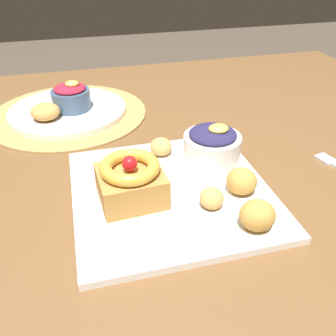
{
  "coord_description": "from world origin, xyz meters",
  "views": [
    {
      "loc": [
        -0.11,
        -0.64,
        1.09
      ],
      "look_at": [
        0.01,
        -0.16,
        0.77
      ],
      "focal_mm": 39.05,
      "sensor_mm": 36.0,
      "label": 1
    }
  ],
  "objects_px": {
    "cake_slice": "(131,180)",
    "fritter_back": "(161,147)",
    "back_plate": "(68,111)",
    "back_ramekin": "(71,97)",
    "front_plate": "(171,192)",
    "berry_ramekin": "(212,146)",
    "back_pastry": "(45,112)",
    "fritter_front": "(212,198)",
    "fritter_middle": "(257,215)",
    "fritter_extra": "(242,181)"
  },
  "relations": [
    {
      "from": "front_plate",
      "to": "cake_slice",
      "type": "height_order",
      "value": "cake_slice"
    },
    {
      "from": "fritter_middle",
      "to": "back_ramekin",
      "type": "relative_size",
      "value": 0.58
    },
    {
      "from": "cake_slice",
      "to": "back_plate",
      "type": "relative_size",
      "value": 0.38
    },
    {
      "from": "front_plate",
      "to": "cake_slice",
      "type": "relative_size",
      "value": 3.03
    },
    {
      "from": "front_plate",
      "to": "berry_ramekin",
      "type": "distance_m",
      "value": 0.12
    },
    {
      "from": "fritter_front",
      "to": "fritter_extra",
      "type": "distance_m",
      "value": 0.06
    },
    {
      "from": "back_plate",
      "to": "back_ramekin",
      "type": "height_order",
      "value": "back_ramekin"
    },
    {
      "from": "front_plate",
      "to": "fritter_back",
      "type": "height_order",
      "value": "fritter_back"
    },
    {
      "from": "berry_ramekin",
      "to": "back_plate",
      "type": "xyz_separation_m",
      "value": [
        -0.24,
        0.29,
        -0.03
      ]
    },
    {
      "from": "fritter_back",
      "to": "back_pastry",
      "type": "xyz_separation_m",
      "value": [
        -0.21,
        0.2,
        0.01
      ]
    },
    {
      "from": "cake_slice",
      "to": "back_pastry",
      "type": "height_order",
      "value": "cake_slice"
    },
    {
      "from": "back_ramekin",
      "to": "back_plate",
      "type": "bearing_deg",
      "value": 152.56
    },
    {
      "from": "back_plate",
      "to": "fritter_extra",
      "type": "bearing_deg",
      "value": -56.74
    },
    {
      "from": "berry_ramekin",
      "to": "back_ramekin",
      "type": "relative_size",
      "value": 1.16
    },
    {
      "from": "fritter_middle",
      "to": "fritter_back",
      "type": "relative_size",
      "value": 1.24
    },
    {
      "from": "fritter_back",
      "to": "fritter_extra",
      "type": "height_order",
      "value": "fritter_extra"
    },
    {
      "from": "fritter_extra",
      "to": "back_ramekin",
      "type": "bearing_deg",
      "value": 122.47
    },
    {
      "from": "cake_slice",
      "to": "fritter_back",
      "type": "bearing_deg",
      "value": 57.45
    },
    {
      "from": "fritter_extra",
      "to": "berry_ramekin",
      "type": "bearing_deg",
      "value": 98.76
    },
    {
      "from": "fritter_front",
      "to": "fritter_middle",
      "type": "bearing_deg",
      "value": -52.53
    },
    {
      "from": "cake_slice",
      "to": "back_plate",
      "type": "height_order",
      "value": "cake_slice"
    },
    {
      "from": "cake_slice",
      "to": "fritter_front",
      "type": "xyz_separation_m",
      "value": [
        0.11,
        -0.05,
        -0.02
      ]
    },
    {
      "from": "fritter_back",
      "to": "back_pastry",
      "type": "height_order",
      "value": "back_pastry"
    },
    {
      "from": "back_pastry",
      "to": "fritter_extra",
      "type": "bearing_deg",
      "value": -48.7
    },
    {
      "from": "front_plate",
      "to": "back_pastry",
      "type": "distance_m",
      "value": 0.37
    },
    {
      "from": "back_plate",
      "to": "front_plate",
      "type": "bearing_deg",
      "value": -66.99
    },
    {
      "from": "fritter_front",
      "to": "back_pastry",
      "type": "xyz_separation_m",
      "value": [
        -0.24,
        0.37,
        0.01
      ]
    },
    {
      "from": "front_plate",
      "to": "fritter_extra",
      "type": "xyz_separation_m",
      "value": [
        0.1,
        -0.03,
        0.03
      ]
    },
    {
      "from": "fritter_middle",
      "to": "back_ramekin",
      "type": "distance_m",
      "value": 0.52
    },
    {
      "from": "cake_slice",
      "to": "back_ramekin",
      "type": "relative_size",
      "value": 1.19
    },
    {
      "from": "back_ramekin",
      "to": "cake_slice",
      "type": "bearing_deg",
      "value": -78.22
    },
    {
      "from": "front_plate",
      "to": "fritter_extra",
      "type": "height_order",
      "value": "fritter_extra"
    },
    {
      "from": "cake_slice",
      "to": "front_plate",
      "type": "bearing_deg",
      "value": 6.67
    },
    {
      "from": "fritter_middle",
      "to": "fritter_extra",
      "type": "distance_m",
      "value": 0.08
    },
    {
      "from": "front_plate",
      "to": "back_ramekin",
      "type": "xyz_separation_m",
      "value": [
        -0.14,
        0.35,
        0.04
      ]
    },
    {
      "from": "front_plate",
      "to": "fritter_front",
      "type": "height_order",
      "value": "fritter_front"
    },
    {
      "from": "front_plate",
      "to": "back_plate",
      "type": "bearing_deg",
      "value": 113.01
    },
    {
      "from": "fritter_back",
      "to": "back_pastry",
      "type": "bearing_deg",
      "value": 136.21
    },
    {
      "from": "cake_slice",
      "to": "berry_ramekin",
      "type": "xyz_separation_m",
      "value": [
        0.15,
        0.07,
        -0.0
      ]
    },
    {
      "from": "front_plate",
      "to": "fritter_back",
      "type": "relative_size",
      "value": 7.64
    },
    {
      "from": "berry_ramekin",
      "to": "fritter_extra",
      "type": "xyz_separation_m",
      "value": [
        0.01,
        -0.09,
        -0.01
      ]
    },
    {
      "from": "front_plate",
      "to": "fritter_front",
      "type": "distance_m",
      "value": 0.08
    },
    {
      "from": "front_plate",
      "to": "berry_ramekin",
      "type": "bearing_deg",
      "value": 33.95
    },
    {
      "from": "berry_ramekin",
      "to": "fritter_middle",
      "type": "relative_size",
      "value": 1.99
    },
    {
      "from": "front_plate",
      "to": "fritter_front",
      "type": "relative_size",
      "value": 8.36
    },
    {
      "from": "fritter_front",
      "to": "fritter_back",
      "type": "height_order",
      "value": "same"
    },
    {
      "from": "fritter_front",
      "to": "back_plate",
      "type": "distance_m",
      "value": 0.46
    },
    {
      "from": "fritter_front",
      "to": "back_pastry",
      "type": "bearing_deg",
      "value": 123.57
    },
    {
      "from": "fritter_middle",
      "to": "fritter_front",
      "type": "bearing_deg",
      "value": 127.47
    },
    {
      "from": "cake_slice",
      "to": "back_ramekin",
      "type": "xyz_separation_m",
      "value": [
        -0.07,
        0.36,
        -0.0
      ]
    }
  ]
}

